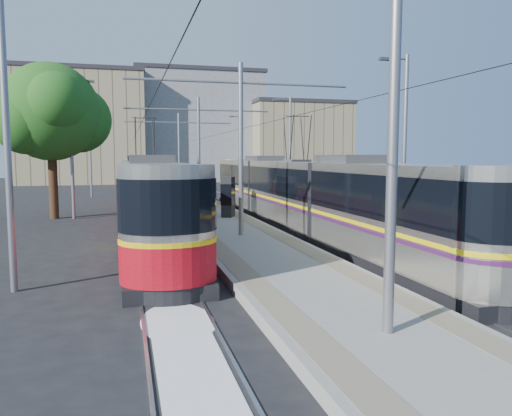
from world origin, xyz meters
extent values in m
plane|color=black|center=(0.00, 0.00, 0.00)|extent=(160.00, 160.00, 0.00)
cube|color=gray|center=(0.00, 17.00, 0.15)|extent=(4.00, 50.00, 0.30)
cube|color=gray|center=(-1.45, 17.00, 0.30)|extent=(0.70, 50.00, 0.01)
cube|color=gray|center=(1.45, 17.00, 0.30)|extent=(0.70, 50.00, 0.01)
cube|color=gray|center=(-4.32, 17.00, 0.01)|extent=(0.07, 70.00, 0.03)
cube|color=gray|center=(-2.88, 17.00, 0.01)|extent=(0.07, 70.00, 0.03)
cube|color=gray|center=(2.88, 17.00, 0.01)|extent=(0.07, 70.00, 0.03)
cube|color=gray|center=(4.32, 17.00, 0.01)|extent=(0.07, 70.00, 0.03)
cube|color=silver|center=(-3.60, -3.00, 0.01)|extent=(1.20, 5.00, 0.01)
cube|color=black|center=(-3.60, 14.33, 0.20)|extent=(2.30, 29.12, 0.40)
cube|color=#A5A097|center=(-3.60, 14.33, 1.85)|extent=(2.40, 27.52, 2.90)
cube|color=black|center=(-3.60, 14.33, 2.35)|extent=(2.43, 27.52, 1.30)
cube|color=gold|center=(-3.60, 14.33, 1.45)|extent=(2.43, 27.52, 0.12)
cube|color=#A70915|center=(-3.60, 14.33, 0.95)|extent=(2.42, 27.52, 1.10)
cube|color=#2D2D30|center=(-3.60, 14.33, 3.45)|extent=(1.68, 3.00, 0.30)
cube|color=black|center=(3.60, 11.34, 0.20)|extent=(2.30, 29.50, 0.40)
cube|color=beige|center=(3.60, 11.34, 1.85)|extent=(2.40, 27.90, 2.90)
cube|color=black|center=(3.60, 11.34, 2.35)|extent=(2.43, 27.90, 1.30)
cube|color=#DABF0B|center=(3.60, 11.34, 1.45)|extent=(2.43, 27.90, 0.12)
cube|color=#3E1343|center=(3.60, 11.34, 1.30)|extent=(2.43, 27.90, 0.10)
cube|color=#2D2D30|center=(3.60, 11.34, 3.45)|extent=(1.68, 3.00, 0.30)
cylinder|color=gray|center=(0.00, -4.00, 3.80)|extent=(0.20, 0.20, 7.00)
cylinder|color=gray|center=(0.00, 8.00, 3.80)|extent=(0.20, 0.20, 7.00)
cylinder|color=gray|center=(0.00, 8.00, 6.50)|extent=(9.20, 0.10, 0.10)
cylinder|color=gray|center=(0.00, 20.00, 3.80)|extent=(0.20, 0.20, 7.00)
cylinder|color=gray|center=(0.00, 20.00, 6.50)|extent=(9.20, 0.10, 0.10)
cylinder|color=gray|center=(0.00, 32.00, 3.80)|extent=(0.20, 0.20, 7.00)
cylinder|color=gray|center=(0.00, 32.00, 6.50)|extent=(9.20, 0.10, 0.10)
cylinder|color=black|center=(-3.60, 17.00, 5.55)|extent=(0.02, 70.00, 0.02)
cylinder|color=black|center=(3.60, 17.00, 5.55)|extent=(0.02, 70.00, 0.02)
cylinder|color=gray|center=(-7.50, 2.00, 4.00)|extent=(0.18, 0.18, 8.00)
cylinder|color=gray|center=(-7.50, 18.00, 4.00)|extent=(0.18, 0.18, 8.00)
cube|color=#2D2D30|center=(-6.40, 18.00, 7.75)|extent=(0.50, 0.22, 0.12)
cylinder|color=gray|center=(-7.50, 34.00, 4.00)|extent=(0.18, 0.18, 8.00)
cube|color=#2D2D30|center=(-6.40, 34.00, 7.75)|extent=(0.50, 0.22, 0.12)
cylinder|color=gray|center=(7.50, 8.00, 4.00)|extent=(0.18, 0.18, 8.00)
cube|color=#2D2D30|center=(6.40, 8.00, 7.75)|extent=(0.50, 0.22, 0.12)
cylinder|color=gray|center=(7.50, 24.00, 4.00)|extent=(0.18, 0.18, 8.00)
cube|color=#2D2D30|center=(6.40, 24.00, 7.75)|extent=(0.50, 0.22, 0.12)
cylinder|color=gray|center=(7.50, 40.00, 4.00)|extent=(0.18, 0.18, 8.00)
cube|color=#2D2D30|center=(6.40, 40.00, 7.75)|extent=(0.50, 0.22, 0.12)
cube|color=black|center=(0.74, 14.35, 1.38)|extent=(0.90, 1.09, 2.16)
cube|color=black|center=(0.74, 14.35, 1.52)|extent=(0.95, 1.14, 1.13)
cylinder|color=#382314|center=(-8.59, 18.40, 1.82)|extent=(0.50, 0.50, 3.65)
sphere|color=#183F12|center=(-8.59, 18.40, 6.04)|extent=(5.47, 5.47, 5.47)
sphere|color=#183F12|center=(-7.22, 19.31, 5.70)|extent=(3.88, 3.88, 3.88)
cube|color=gray|center=(-10.00, 60.00, 7.21)|extent=(16.00, 12.00, 14.42)
cube|color=#262328|center=(-10.00, 60.00, 14.67)|extent=(16.32, 12.24, 0.50)
cube|color=gray|center=(6.00, 64.00, 7.71)|extent=(18.00, 14.00, 15.41)
cube|color=#262328|center=(6.00, 64.00, 15.66)|extent=(18.36, 14.28, 0.50)
cube|color=gray|center=(20.00, 58.00, 5.48)|extent=(14.00, 10.00, 10.96)
cube|color=#262328|center=(20.00, 58.00, 11.21)|extent=(14.28, 10.20, 0.50)
camera|label=1|loc=(-4.61, -11.99, 3.52)|focal=35.00mm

